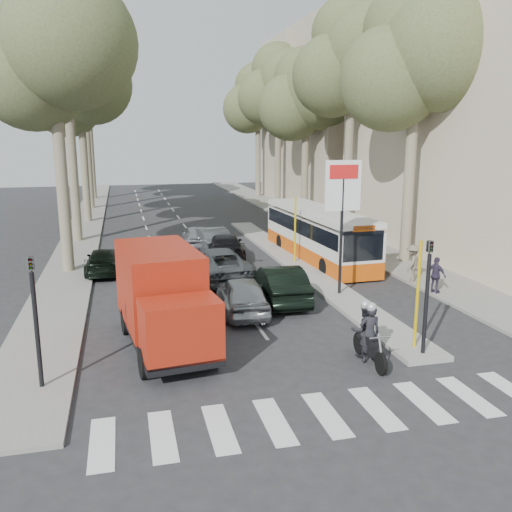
% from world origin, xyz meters
% --- Properties ---
extents(ground, '(120.00, 120.00, 0.00)m').
position_xyz_m(ground, '(0.00, 0.00, 0.00)').
color(ground, '#28282B').
rests_on(ground, ground).
extents(sidewalk_right, '(3.20, 70.00, 0.12)m').
position_xyz_m(sidewalk_right, '(8.60, 25.00, 0.06)').
color(sidewalk_right, gray).
rests_on(sidewalk_right, ground).
extents(median_left, '(2.40, 64.00, 0.12)m').
position_xyz_m(median_left, '(-8.00, 28.00, 0.06)').
color(median_left, gray).
rests_on(median_left, ground).
extents(traffic_island, '(1.50, 26.00, 0.16)m').
position_xyz_m(traffic_island, '(3.25, 11.00, 0.08)').
color(traffic_island, gray).
rests_on(traffic_island, ground).
extents(building_near, '(11.00, 18.00, 18.00)m').
position_xyz_m(building_near, '(15.50, 12.00, 9.00)').
color(building_near, '#C1AE99').
rests_on(building_near, ground).
extents(building_far, '(11.00, 20.00, 16.00)m').
position_xyz_m(building_far, '(15.50, 34.00, 8.00)').
color(building_far, '#B7A88E').
rests_on(building_far, ground).
extents(billboard, '(1.50, 12.10, 5.60)m').
position_xyz_m(billboard, '(3.25, 5.00, 3.70)').
color(billboard, yellow).
rests_on(billboard, ground).
extents(traffic_light_island, '(0.16, 0.41, 3.60)m').
position_xyz_m(traffic_light_island, '(3.25, -1.50, 2.49)').
color(traffic_light_island, black).
rests_on(traffic_light_island, ground).
extents(traffic_light_left, '(0.16, 0.41, 3.60)m').
position_xyz_m(traffic_light_left, '(-7.60, -1.00, 2.49)').
color(traffic_light_left, black).
rests_on(traffic_light_left, ground).
extents(tree_l_a, '(7.40, 7.20, 14.10)m').
position_xyz_m(tree_l_a, '(-7.87, 12.11, 10.38)').
color(tree_l_a, '#6B604C').
rests_on(tree_l_a, ground).
extents(tree_l_b, '(7.40, 7.20, 14.88)m').
position_xyz_m(tree_l_b, '(-7.97, 20.11, 11.07)').
color(tree_l_b, '#6B604C').
rests_on(tree_l_b, ground).
extents(tree_l_c, '(7.40, 7.20, 13.71)m').
position_xyz_m(tree_l_c, '(-7.77, 28.11, 10.04)').
color(tree_l_c, '#6B604C').
rests_on(tree_l_c, ground).
extents(tree_l_d, '(7.40, 7.20, 15.66)m').
position_xyz_m(tree_l_d, '(-7.87, 36.11, 11.76)').
color(tree_l_d, '#6B604C').
rests_on(tree_l_d, ground).
extents(tree_l_e, '(7.40, 7.20, 14.49)m').
position_xyz_m(tree_l_e, '(-7.97, 44.11, 10.73)').
color(tree_l_e, '#6B604C').
rests_on(tree_l_e, ground).
extents(tree_r_a, '(7.40, 7.20, 14.10)m').
position_xyz_m(tree_r_a, '(9.13, 10.11, 10.38)').
color(tree_r_a, '#6B604C').
rests_on(tree_r_a, ground).
extents(tree_r_b, '(7.40, 7.20, 15.27)m').
position_xyz_m(tree_r_b, '(9.23, 18.11, 11.42)').
color(tree_r_b, '#6B604C').
rests_on(tree_r_b, ground).
extents(tree_r_c, '(7.40, 7.20, 13.32)m').
position_xyz_m(tree_r_c, '(9.03, 26.11, 9.69)').
color(tree_r_c, '#6B604C').
rests_on(tree_r_c, ground).
extents(tree_r_d, '(7.40, 7.20, 14.88)m').
position_xyz_m(tree_r_d, '(9.13, 34.11, 11.07)').
color(tree_r_d, '#6B604C').
rests_on(tree_r_d, ground).
extents(tree_r_e, '(7.40, 7.20, 14.10)m').
position_xyz_m(tree_r_e, '(9.23, 42.11, 10.38)').
color(tree_r_e, '#6B604C').
rests_on(tree_r_e, ground).
extents(silver_hatchback, '(1.89, 4.19, 1.40)m').
position_xyz_m(silver_hatchback, '(-1.10, 3.96, 0.70)').
color(silver_hatchback, '#9EA1A6').
rests_on(silver_hatchback, ground).
extents(dark_hatchback, '(1.81, 4.57, 1.48)m').
position_xyz_m(dark_hatchback, '(0.68, 5.00, 0.74)').
color(dark_hatchback, black).
rests_on(dark_hatchback, ground).
extents(queue_car_a, '(3.00, 5.54, 1.48)m').
position_xyz_m(queue_car_a, '(-1.20, 9.03, 0.74)').
color(queue_car_a, '#51555A').
rests_on(queue_car_a, ground).
extents(queue_car_b, '(2.44, 4.91, 1.37)m').
position_xyz_m(queue_car_b, '(-0.04, 13.00, 0.69)').
color(queue_car_b, black).
rests_on(queue_car_b, ground).
extents(queue_car_c, '(1.84, 4.08, 1.36)m').
position_xyz_m(queue_car_c, '(-1.10, 16.38, 0.68)').
color(queue_car_c, '#9D9EA4').
rests_on(queue_car_c, ground).
extents(queue_car_d, '(1.99, 4.54, 1.45)m').
position_xyz_m(queue_car_d, '(-0.50, 15.00, 0.73)').
color(queue_car_d, '#464A4D').
rests_on(queue_car_d, ground).
extents(queue_car_e, '(1.81, 4.16, 1.19)m').
position_xyz_m(queue_car_e, '(-6.30, 11.47, 0.60)').
color(queue_car_e, black).
rests_on(queue_car_e, ground).
extents(red_truck, '(2.84, 5.99, 3.08)m').
position_xyz_m(red_truck, '(-4.22, 1.32, 1.63)').
color(red_truck, black).
rests_on(red_truck, ground).
extents(city_bus, '(2.72, 10.49, 2.74)m').
position_xyz_m(city_bus, '(4.80, 11.82, 1.44)').
color(city_bus, '#D04F0B').
rests_on(city_bus, ground).
extents(motorcycle, '(0.80, 2.21, 1.88)m').
position_xyz_m(motorcycle, '(1.51, -1.26, 0.85)').
color(motorcycle, black).
rests_on(motorcycle, ground).
extents(pedestrian_near, '(0.78, 0.99, 1.52)m').
position_xyz_m(pedestrian_near, '(7.20, 4.20, 0.88)').
color(pedestrian_near, '#362D44').
rests_on(pedestrian_near, sidewalk_right).
extents(pedestrian_far, '(1.11, 1.10, 1.67)m').
position_xyz_m(pedestrian_far, '(7.20, 6.11, 0.95)').
color(pedestrian_far, '#6C6151').
rests_on(pedestrian_far, sidewalk_right).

